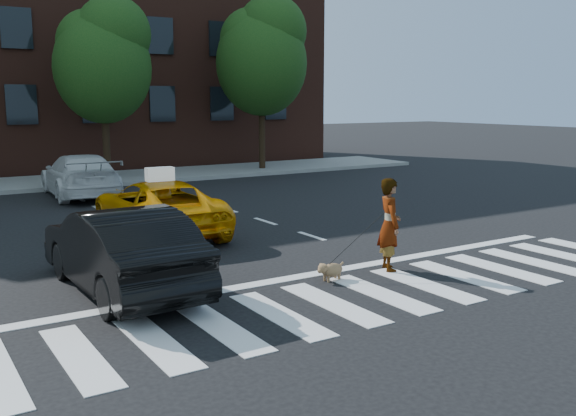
{
  "coord_description": "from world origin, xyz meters",
  "views": [
    {
      "loc": [
        -6.87,
        -7.95,
        3.25
      ],
      "look_at": [
        -0.18,
        2.65,
        1.1
      ],
      "focal_mm": 40.0,
      "sensor_mm": 36.0,
      "label": 1
    }
  ],
  "objects": [
    {
      "name": "tree_right",
      "position": [
        7.53,
        17.0,
        5.26
      ],
      "size": [
        4.0,
        4.0,
        7.7
      ],
      "color": "black",
      "rests_on": "ground"
    },
    {
      "name": "white_suv",
      "position": [
        -1.4,
        13.75,
        0.71
      ],
      "size": [
        2.29,
        5.02,
        1.42
      ],
      "primitive_type": "imported",
      "rotation": [
        0.0,
        0.0,
        3.08
      ],
      "color": "silver",
      "rests_on": "ground"
    },
    {
      "name": "stop_line",
      "position": [
        0.0,
        1.6,
        0.01
      ],
      "size": [
        12.0,
        0.3,
        0.01
      ],
      "primitive_type": "cube",
      "color": "silver",
      "rests_on": "ground"
    },
    {
      "name": "taxi",
      "position": [
        -1.4,
        6.59,
        0.66
      ],
      "size": [
        2.42,
        4.86,
        1.32
      ],
      "primitive_type": "imported",
      "rotation": [
        0.0,
        0.0,
        3.09
      ],
      "color": "orange",
      "rests_on": "ground"
    },
    {
      "name": "taxi_sign",
      "position": [
        -1.4,
        6.39,
        1.48
      ],
      "size": [
        0.66,
        0.31,
        0.32
      ],
      "primitive_type": "cube",
      "rotation": [
        0.0,
        0.0,
        3.09
      ],
      "color": "white",
      "rests_on": "taxi"
    },
    {
      "name": "building",
      "position": [
        0.0,
        25.0,
        6.0
      ],
      "size": [
        26.0,
        10.0,
        12.0
      ],
      "primitive_type": "cube",
      "color": "#4A241A",
      "rests_on": "ground"
    },
    {
      "name": "crosswalk",
      "position": [
        0.0,
        0.0,
        0.01
      ],
      "size": [
        13.0,
        2.4,
        0.01
      ],
      "primitive_type": "cube",
      "color": "silver",
      "rests_on": "ground"
    },
    {
      "name": "black_sedan",
      "position": [
        -3.61,
        2.5,
        0.73
      ],
      "size": [
        1.66,
        4.45,
        1.45
      ],
      "primitive_type": "imported",
      "rotation": [
        0.0,
        0.0,
        3.17
      ],
      "color": "black",
      "rests_on": "ground"
    },
    {
      "name": "ground",
      "position": [
        0.0,
        0.0,
        0.0
      ],
      "size": [
        120.0,
        120.0,
        0.0
      ],
      "primitive_type": "plane",
      "color": "black",
      "rests_on": "ground"
    },
    {
      "name": "sidewalk_far",
      "position": [
        0.0,
        17.5,
        0.07
      ],
      "size": [
        30.0,
        4.0,
        0.15
      ],
      "primitive_type": "cube",
      "color": "slate",
      "rests_on": "ground"
    },
    {
      "name": "woman",
      "position": [
        1.12,
        1.1,
        0.89
      ],
      "size": [
        0.65,
        0.76,
        1.78
      ],
      "primitive_type": "imported",
      "rotation": [
        0.0,
        0.0,
        1.16
      ],
      "color": "#999999",
      "rests_on": "ground"
    },
    {
      "name": "tree_mid",
      "position": [
        0.53,
        17.0,
        4.85
      ],
      "size": [
        3.69,
        3.69,
        7.1
      ],
      "color": "black",
      "rests_on": "ground"
    },
    {
      "name": "dog",
      "position": [
        -0.26,
        1.1,
        0.2
      ],
      "size": [
        0.61,
        0.27,
        0.35
      ],
      "rotation": [
        0.0,
        0.0,
        0.1
      ],
      "color": "#865F44",
      "rests_on": "ground"
    }
  ]
}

